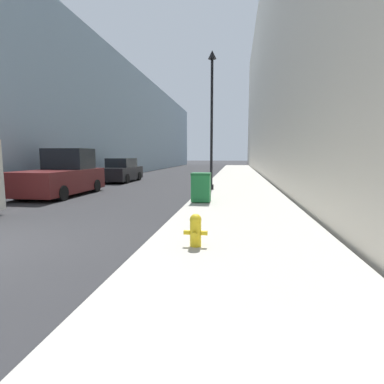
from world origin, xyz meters
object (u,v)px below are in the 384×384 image
pickup_truck (62,176)px  trash_bin (201,187)px  parked_sedan_near (122,171)px  fire_hydrant (196,229)px  lamppost (212,107)px

pickup_truck → trash_bin: bearing=-16.9°
pickup_truck → parked_sedan_near: 7.30m
parked_sedan_near → pickup_truck: bearing=-90.6°
fire_hydrant → trash_bin: (-0.53, 5.42, 0.23)m
lamppost → pickup_truck: size_ratio=1.39×
fire_hydrant → trash_bin: bearing=95.6°
fire_hydrant → lamppost: size_ratio=0.09×
fire_hydrant → pickup_truck: bearing=134.5°
fire_hydrant → parked_sedan_near: size_ratio=0.15×
trash_bin → lamppost: bearing=89.6°
fire_hydrant → pickup_truck: (-7.36, 7.49, 0.42)m
lamppost → fire_hydrant: bearing=-87.0°
fire_hydrant → lamppost: 10.27m
trash_bin → lamppost: (0.03, 4.13, 3.52)m
fire_hydrant → parked_sedan_near: bearing=116.2°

